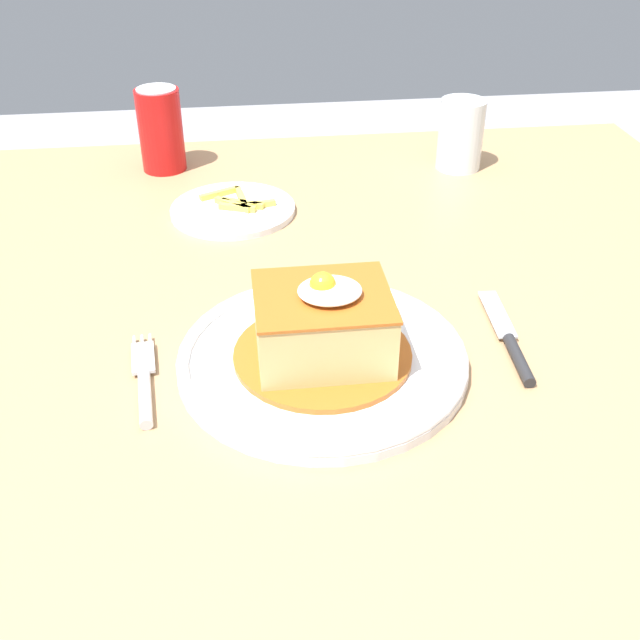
{
  "coord_description": "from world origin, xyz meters",
  "views": [
    {
      "loc": [
        -0.11,
        -0.75,
        1.19
      ],
      "look_at": [
        -0.03,
        -0.14,
        0.78
      ],
      "focal_mm": 42.15,
      "sensor_mm": 36.0,
      "label": 1
    }
  ],
  "objects": [
    {
      "name": "sandwich_meal",
      "position": [
        -0.03,
        -0.16,
        0.79
      ],
      "size": [
        0.18,
        0.18,
        0.09
      ],
      "color": "#B75B1E",
      "rests_on": "main_plate"
    },
    {
      "name": "knife",
      "position": [
        0.16,
        -0.16,
        0.75
      ],
      "size": [
        0.03,
        0.17,
        0.01
      ],
      "color": "#262628",
      "rests_on": "dining_table"
    },
    {
      "name": "side_plate_fries",
      "position": [
        -0.11,
        0.2,
        0.75
      ],
      "size": [
        0.17,
        0.17,
        0.02
      ],
      "color": "white",
      "rests_on": "dining_table"
    },
    {
      "name": "dining_table",
      "position": [
        0.0,
        0.0,
        0.64
      ],
      "size": [
        1.14,
        0.97,
        0.74
      ],
      "color": "#A87F56",
      "rests_on": "ground_plane"
    },
    {
      "name": "fork",
      "position": [
        -0.2,
        -0.18,
        0.75
      ],
      "size": [
        0.03,
        0.14,
        0.01
      ],
      "color": "silver",
      "rests_on": "dining_table"
    },
    {
      "name": "drinking_glass",
      "position": [
        0.24,
        0.32,
        0.79
      ],
      "size": [
        0.07,
        0.07,
        0.1
      ],
      "color": "gold",
      "rests_on": "dining_table"
    },
    {
      "name": "soda_can",
      "position": [
        -0.21,
        0.37,
        0.81
      ],
      "size": [
        0.07,
        0.07,
        0.12
      ],
      "color": "red",
      "rests_on": "dining_table"
    },
    {
      "name": "main_plate",
      "position": [
        -0.03,
        -0.16,
        0.75
      ],
      "size": [
        0.28,
        0.28,
        0.02
      ],
      "color": "white",
      "rests_on": "dining_table"
    }
  ]
}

